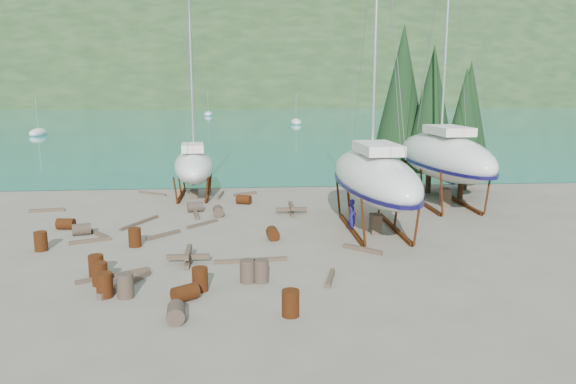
{
  "coord_description": "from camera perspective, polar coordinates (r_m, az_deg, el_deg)",
  "views": [
    {
      "loc": [
        -0.33,
        -25.14,
        7.41
      ],
      "look_at": [
        2.03,
        3.0,
        1.97
      ],
      "focal_mm": 35.0,
      "sensor_mm": 36.0,
      "label": 1
    }
  ],
  "objects": [
    {
      "name": "ground",
      "position": [
        26.21,
        -3.89,
        -5.54
      ],
      "size": [
        600.0,
        600.0,
        0.0
      ],
      "primitive_type": "plane",
      "color": "#6A6254",
      "rests_on": "ground"
    },
    {
      "name": "worker",
      "position": [
        28.56,
        6.54,
        -2.43
      ],
      "size": [
        0.5,
        0.68,
        1.72
      ],
      "primitive_type": "imported",
      "rotation": [
        0.0,
        0.0,
        1.72
      ],
      "color": "navy",
      "rests_on": "ground"
    },
    {
      "name": "far_house_left",
      "position": [
        223.31,
        -20.56,
        9.07
      ],
      "size": [
        6.6,
        5.6,
        5.6
      ],
      "color": "beige",
      "rests_on": "ground"
    },
    {
      "name": "drum_13",
      "position": [
        23.28,
        -18.9,
        -7.12
      ],
      "size": [
        0.58,
        0.58,
        0.88
      ],
      "primitive_type": "cylinder",
      "color": "#5D270F",
      "rests_on": "ground"
    },
    {
      "name": "drum_6",
      "position": [
        27.29,
        -1.56,
        -4.22
      ],
      "size": [
        0.65,
        0.93,
        0.58
      ],
      "primitive_type": "cylinder",
      "rotation": [
        1.57,
        0.0,
        0.09
      ],
      "color": "#5D270F",
      "rests_on": "ground"
    },
    {
      "name": "timber_pile_aft",
      "position": [
        32.41,
        0.36,
        -1.77
      ],
      "size": [
        1.8,
        1.8,
        0.6
      ],
      "color": "brown",
      "rests_on": "ground"
    },
    {
      "name": "cypress_back_left",
      "position": [
        40.75,
        11.52,
        9.64
      ],
      "size": [
        4.14,
        4.14,
        11.5
      ],
      "color": "black",
      "rests_on": "ground"
    },
    {
      "name": "timber_9",
      "position": [
        37.96,
        -6.86,
        -0.31
      ],
      "size": [
        0.42,
        2.34,
        0.15
      ],
      "primitive_type": "cube",
      "rotation": [
        0.0,
        0.0,
        3.02
      ],
      "color": "brown",
      "rests_on": "ground"
    },
    {
      "name": "timber_0",
      "position": [
        39.43,
        -13.62,
        -0.13
      ],
      "size": [
        2.08,
        1.4,
        0.14
      ],
      "primitive_type": "cube",
      "rotation": [
        0.0,
        0.0,
        1.0
      ],
      "color": "brown",
      "rests_on": "ground"
    },
    {
      "name": "bay_water",
      "position": [
        340.22,
        -4.8,
        9.62
      ],
      "size": [
        700.0,
        700.0,
        0.0
      ],
      "primitive_type": "plane",
      "color": "#187C77",
      "rests_on": "ground"
    },
    {
      "name": "timber_2",
      "position": [
        36.04,
        -23.31,
        -1.71
      ],
      "size": [
        1.96,
        0.47,
        0.19
      ],
      "primitive_type": "cube",
      "rotation": [
        0.0,
        0.0,
        1.72
      ],
      "color": "brown",
      "rests_on": "ground"
    },
    {
      "name": "timber_5",
      "position": [
        23.94,
        -3.77,
        -6.94
      ],
      "size": [
        3.12,
        0.45,
        0.16
      ],
      "primitive_type": "cube",
      "rotation": [
        0.0,
        0.0,
        1.66
      ],
      "color": "brown",
      "rests_on": "ground"
    },
    {
      "name": "large_sailboat_near",
      "position": [
        28.66,
        8.76,
        1.55
      ],
      "size": [
        3.74,
        11.23,
        17.48
      ],
      "rotation": [
        0.0,
        0.0,
        0.05
      ],
      "color": "silver",
      "rests_on": "ground"
    },
    {
      "name": "timber_1",
      "position": [
        25.61,
        7.59,
        -5.78
      ],
      "size": [
        1.58,
        1.48,
        0.19
      ],
      "primitive_type": "cube",
      "rotation": [
        0.0,
        0.0,
        0.82
      ],
      "color": "brown",
      "rests_on": "ground"
    },
    {
      "name": "cypress_mid_right",
      "position": [
        38.03,
        17.48,
        6.65
      ],
      "size": [
        3.06,
        3.06,
        8.5
      ],
      "color": "black",
      "rests_on": "ground"
    },
    {
      "name": "drum_1",
      "position": [
        18.51,
        -11.32,
        -11.94
      ],
      "size": [
        0.65,
        0.92,
        0.58
      ],
      "primitive_type": "cylinder",
      "rotation": [
        1.57,
        0.0,
        3.22
      ],
      "color": "#2D2823",
      "rests_on": "ground"
    },
    {
      "name": "timber_pile_fore",
      "position": [
        24.02,
        -10.11,
        -6.49
      ],
      "size": [
        1.8,
        1.8,
        0.6
      ],
      "color": "brown",
      "rests_on": "ground"
    },
    {
      "name": "drum_7",
      "position": [
        18.5,
        0.27,
        -11.22
      ],
      "size": [
        0.58,
        0.58,
        0.88
      ],
      "primitive_type": "cylinder",
      "color": "#5D270F",
      "rests_on": "ground"
    },
    {
      "name": "small_sailboat_shore",
      "position": [
        37.64,
        -9.56,
        2.66
      ],
      "size": [
        3.15,
        8.21,
        12.84
      ],
      "rotation": [
        0.0,
        0.0,
        0.08
      ],
      "color": "silver",
      "rests_on": "ground"
    },
    {
      "name": "timber_7",
      "position": [
        21.84,
        4.32,
        -8.71
      ],
      "size": [
        0.65,
        1.82,
        0.17
      ],
      "primitive_type": "cube",
      "rotation": [
        0.0,
        0.0,
        2.88
      ],
      "color": "brown",
      "rests_on": "ground"
    },
    {
      "name": "timber_4",
      "position": [
        28.47,
        -12.52,
        -4.27
      ],
      "size": [
        1.51,
        1.55,
        0.17
      ],
      "primitive_type": "cube",
      "rotation": [
        0.0,
        0.0,
        2.37
      ],
      "color": "brown",
      "rests_on": "ground"
    },
    {
      "name": "large_sailboat_far",
      "position": [
        35.96,
        15.55,
        3.56
      ],
      "size": [
        4.19,
        12.06,
        18.76
      ],
      "rotation": [
        0.0,
        0.0,
        0.06
      ],
      "color": "silver",
      "rests_on": "ground"
    },
    {
      "name": "cypress_near_right",
      "position": [
        39.33,
        14.4,
        8.21
      ],
      "size": [
        3.6,
        3.6,
        10.0
      ],
      "color": "black",
      "rests_on": "ground"
    },
    {
      "name": "drum_5",
      "position": [
        21.52,
        -2.75,
        -8.01
      ],
      "size": [
        0.58,
        0.58,
        0.88
      ],
      "primitive_type": "cylinder",
      "color": "#2D2823",
      "rests_on": "ground"
    },
    {
      "name": "timber_12",
      "position": [
        28.39,
        -19.48,
        -4.69
      ],
      "size": [
        1.8,
        0.93,
        0.17
      ],
      "primitive_type": "cube",
      "rotation": [
        0.0,
        0.0,
        1.99
      ],
      "color": "brown",
      "rests_on": "ground"
    },
    {
      "name": "drum_9",
      "position": [
        33.5,
        -9.41,
        -1.52
      ],
      "size": [
        0.98,
        0.76,
        0.58
      ],
      "primitive_type": "cylinder",
      "rotation": [
        1.57,
        0.0,
        1.79
      ],
      "color": "#2D2823",
      "rests_on": "ground"
    },
    {
      "name": "drum_12",
      "position": [
        20.08,
        -10.4,
        -10.05
      ],
      "size": [
        1.05,
        0.98,
        0.58
      ],
      "primitive_type": "cylinder",
      "rotation": [
        1.57,
        0.0,
        2.18
      ],
      "color": "#5D270F",
      "rests_on": "ground"
    },
    {
      "name": "drum_16",
      "position": [
        20.8,
        -16.19,
        -9.12
      ],
      "size": [
        0.58,
        0.58,
        0.88
      ],
      "primitive_type": "cylinder",
      "color": "#2D2823",
      "rests_on": "ground"
    },
    {
      "name": "timber_11",
      "position": [
        30.33,
        -8.69,
        -3.21
      ],
      "size": [
        1.58,
        1.64,
        0.15
      ],
      "primitive_type": "cube",
      "rotation": [
        0.0,
        0.0,
        2.38
      ],
      "color": "brown",
      "rests_on": "ground"
    },
    {
      "name": "drum_4",
      "position": [
        35.3,
        -4.52,
        -0.77
      ],
      "size": [
        1.03,
        0.87,
        0.58
      ],
      "primitive_type": "cylinder",
      "rotation": [
        1.57,
        0.0,
        1.19
      ],
      "color": "#5D270F",
      "rests_on": "ground"
    },
    {
      "name": "moored_boat_left",
      "position": [
        90.43,
        -24.05,
        5.51
      ],
      "size": [
        2.0,
        5.0,
        6.05
      ],
      "color": "silver",
      "rests_on": "ground"
    },
    {
      "name": "timber_15",
      "position": [
        31.26,
        -14.85,
        -3.04
      ],
      "size": [
        1.6,
        2.94,
        0.15
      ],
      "primitive_type": "cube",
      "rotation": [
        0.0,
        0.0,
        2.67
      ],
      "color": "brown",
      "rests_on": "ground"
    },
    {
      "name": "timber_8",
      "position": [
        32.58,
        -9.33,
        -2.22
      ],
      "size": [
        0.5,
        2.26,
        0.19
      ],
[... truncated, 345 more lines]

